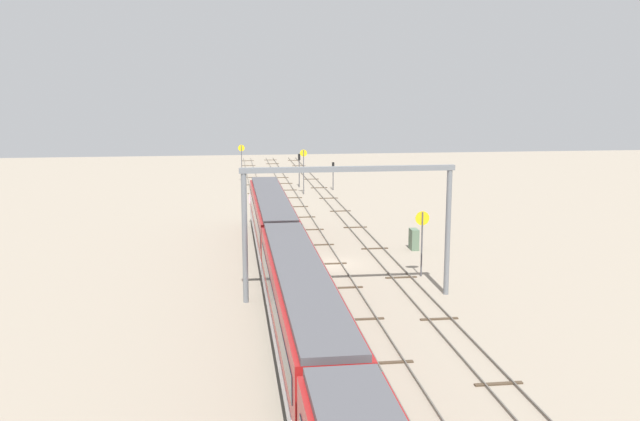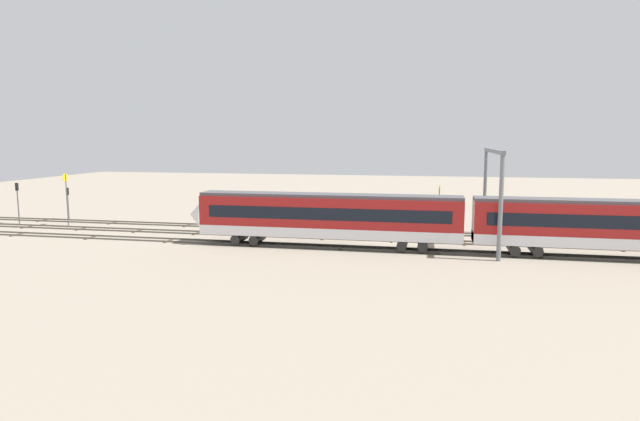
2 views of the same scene
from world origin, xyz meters
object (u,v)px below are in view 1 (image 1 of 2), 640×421
at_px(speed_sign_far_trackside, 422,233).
at_px(signal_light_trackside_approach, 333,172).
at_px(speed_sign_mid_trackside, 304,166).
at_px(relay_cabinet, 414,239).
at_px(signal_light_trackside_departure, 299,166).
at_px(train, 335,416).
at_px(speed_sign_near_foreground, 242,158).
at_px(overhead_gantry, 349,205).

height_order(speed_sign_far_trackside, signal_light_trackside_approach, speed_sign_far_trackside).
distance_m(speed_sign_mid_trackside, relay_cabinet, 33.89).
relative_size(signal_light_trackside_approach, relay_cabinet, 2.11).
bearing_deg(signal_light_trackside_approach, speed_sign_mid_trackside, 125.88).
height_order(signal_light_trackside_approach, signal_light_trackside_departure, signal_light_trackside_departure).
height_order(train, speed_sign_far_trackside, speed_sign_far_trackside).
xyz_separation_m(speed_sign_near_foreground, speed_sign_mid_trackside, (-13.22, -7.99, 0.17)).
bearing_deg(signal_light_trackside_approach, speed_sign_far_trackside, 179.90).
bearing_deg(train, speed_sign_far_trackside, -21.94).
xyz_separation_m(train, overhead_gantry, (21.87, -4.26, 3.80)).
relative_size(speed_sign_near_foreground, signal_light_trackside_departure, 1.18).
bearing_deg(speed_sign_far_trackside, signal_light_trackside_approach, -0.10).
distance_m(speed_sign_mid_trackside, signal_light_trackside_approach, 5.69).
height_order(speed_sign_near_foreground, signal_light_trackside_departure, speed_sign_near_foreground).
bearing_deg(overhead_gantry, speed_sign_far_trackside, -53.82).
bearing_deg(train, relay_cabinet, -19.55).
relative_size(speed_sign_far_trackside, signal_light_trackside_departure, 1.04).
xyz_separation_m(speed_sign_near_foreground, signal_light_trackside_departure, (-6.63, -8.07, -0.56)).
bearing_deg(speed_sign_far_trackside, signal_light_trackside_departure, 5.13).
xyz_separation_m(overhead_gantry, speed_sign_mid_trackside, (46.44, -2.03, -2.59)).
bearing_deg(speed_sign_near_foreground, signal_light_trackside_departure, -129.42).
bearing_deg(speed_sign_near_foreground, signal_light_trackside_approach, -128.63).
distance_m(speed_sign_near_foreground, signal_light_trackside_approach, 16.01).
xyz_separation_m(overhead_gantry, speed_sign_far_trackside, (4.72, -6.45, -3.08)).
relative_size(speed_sign_far_trackside, signal_light_trackside_approach, 1.28).
distance_m(signal_light_trackside_approach, relay_cabinet, 36.52).
height_order(overhead_gantry, speed_sign_near_foreground, overhead_gantry).
bearing_deg(speed_sign_far_trackside, train, 158.06).
relative_size(signal_light_trackside_departure, relay_cabinet, 2.59).
bearing_deg(speed_sign_far_trackside, overhead_gantry, 126.18).
bearing_deg(speed_sign_mid_trackside, speed_sign_near_foreground, 31.13).
bearing_deg(signal_light_trackside_approach, speed_sign_near_foreground, 51.37).
relative_size(train, speed_sign_near_foreground, 17.67).
relative_size(speed_sign_near_foreground, relay_cabinet, 3.05).
relative_size(train, signal_light_trackside_departure, 20.77).
bearing_deg(speed_sign_near_foreground, relay_cabinet, -163.04).
relative_size(speed_sign_near_foreground, signal_light_trackside_approach, 1.45).
relative_size(overhead_gantry, speed_sign_mid_trackside, 2.39).
xyz_separation_m(speed_sign_near_foreground, signal_light_trackside_approach, (-9.97, -12.48, -1.10)).
xyz_separation_m(speed_sign_mid_trackside, signal_light_trackside_approach, (3.25, -4.49, -1.27)).
bearing_deg(relay_cabinet, train, 160.45).
bearing_deg(train, signal_light_trackside_departure, -4.86).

